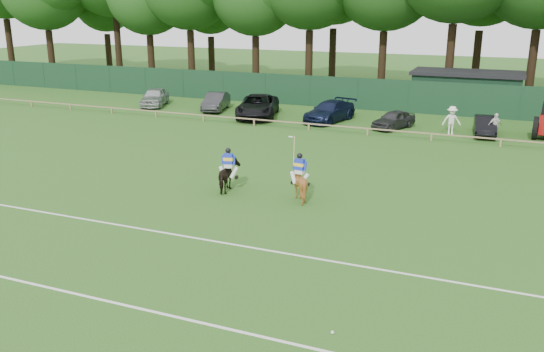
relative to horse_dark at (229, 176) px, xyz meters
The scene contains 19 objects.
ground 4.89m from the horse_dark, 63.54° to the right, with size 160.00×160.00×0.00m, color #1E4C14.
horse_dark is the anchor object (origin of this frame).
horse_chestnut 3.34m from the horse_dark, ahead, with size 1.21×1.36×1.49m, color brown.
sedan_silver 23.77m from the horse_dark, 131.28° to the left, with size 1.75×4.35×1.48m, color #ACAEB1.
sedan_grey 20.54m from the horse_dark, 119.30° to the left, with size 1.46×4.19×1.38m, color #2F2F31.
suv_black 17.67m from the horse_dark, 109.46° to the left, with size 2.71×5.87×1.63m, color black.
sedan_navy 17.12m from the horse_dark, 91.53° to the left, with size 2.03×4.98×1.45m, color #101833.
hatch_grey 16.94m from the horse_dark, 75.39° to the left, with size 1.45×3.61×1.23m, color #323134.
estate_black 19.38m from the horse_dark, 58.56° to the left, with size 1.31×3.75×1.24m, color black.
spectator_left 17.95m from the horse_dark, 63.31° to the left, with size 1.18×0.68×1.83m, color white.
spectator_mid 19.18m from the horse_dark, 56.06° to the left, with size 0.93×0.39×1.59m, color silver.
rider_dark 0.67m from the horse_dark, 77.03° to the right, with size 0.93×0.47×1.41m.
rider_chestnut 3.41m from the horse_dark, ahead, with size 0.93×0.63×2.05m.
polo_ball 12.26m from the horse_dark, 50.99° to the right, with size 0.09×0.09×0.09m, color silver.
pitch_lines 8.16m from the horse_dark, 74.60° to the right, with size 60.00×5.10×0.01m.
pitch_rail 13.84m from the horse_dark, 81.03° to the left, with size 62.10×0.10×0.50m.
perimeter_fence 22.77m from the horse_dark, 84.56° to the left, with size 92.08×0.08×2.50m.
utility_shed 26.94m from the horse_dark, 72.37° to the left, with size 8.40×4.40×3.04m.
tree_row 30.95m from the horse_dark, 82.28° to the left, with size 96.00×12.00×21.00m, color #26561C, non-canonical shape.
Camera 1 is at (9.06, -17.83, 8.21)m, focal length 38.00 mm.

